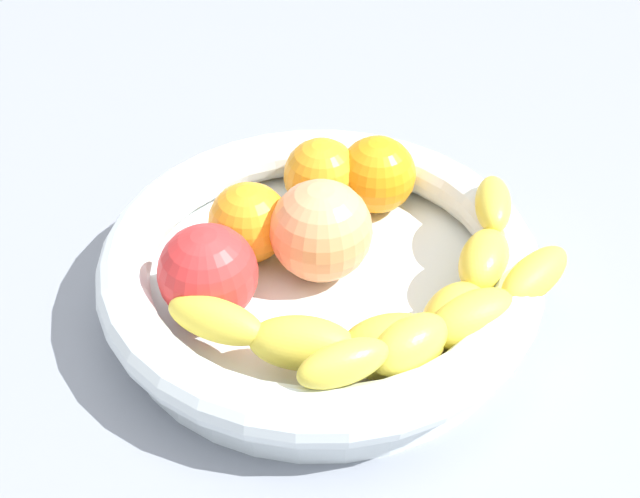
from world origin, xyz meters
TOP-DOWN VIEW (x-y plane):
  - kitchen_counter at (0.00, 0.00)cm, footprint 120.00×120.00cm
  - fruit_bowl at (0.00, 0.00)cm, footprint 29.95×29.95cm
  - banana_draped_left at (-2.95, 8.66)cm, footprint 23.47×9.89cm
  - banana_draped_right at (1.15, 7.82)cm, footprint 24.03×15.43cm
  - orange_front at (1.86, -5.48)cm, footprint 5.68×5.68cm
  - orange_mid_left at (-8.76, -3.90)cm, footprint 5.79×5.79cm
  - orange_mid_right at (-5.56, -6.48)cm, footprint 5.67×5.67cm
  - tomato_red at (7.25, -2.55)cm, footprint 6.52×6.52cm
  - peach_blush at (-0.90, -0.96)cm, footprint 7.03×7.03cm

SIDE VIEW (x-z plane):
  - kitchen_counter at x=0.00cm, z-range 0.00..3.00cm
  - fruit_bowl at x=0.00cm, z-range 3.10..8.48cm
  - banana_draped_right at x=1.15cm, z-range 5.16..9.58cm
  - orange_mid_right at x=-5.56cm, z-range 4.83..10.50cm
  - orange_front at x=1.86cm, z-range 4.83..10.51cm
  - orange_mid_left at x=-8.76cm, z-range 4.83..10.62cm
  - banana_draped_left at x=-2.95cm, z-range 5.11..10.50cm
  - tomato_red at x=7.25cm, z-range 4.83..11.35cm
  - peach_blush at x=-0.90cm, z-range 4.83..11.85cm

